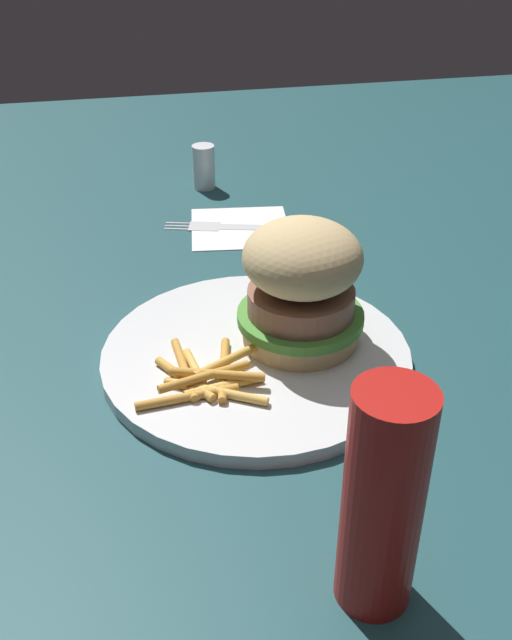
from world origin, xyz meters
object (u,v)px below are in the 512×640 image
plate (256,356)px  ketchup_bottle (383,502)px  salt_shaker (204,167)px  sandwich (302,284)px  fries_pile (206,377)px  napkin (240,227)px  fork (239,225)px

plate → ketchup_bottle: bearing=94.5°
salt_shaker → sandwich: bearing=93.9°
fries_pile → salt_shaker: (-0.06, -0.42, 0.01)m
napkin → fork: 0.00m
plate → salt_shaker: 0.39m
napkin → salt_shaker: size_ratio=2.00×
sandwich → salt_shaker: (0.03, -0.38, -0.04)m
sandwich → plate: bearing=13.7°
sandwich → salt_shaker: size_ratio=1.96×
fries_pile → ketchup_bottle: size_ratio=0.74×
fries_pile → plate: bearing=-142.9°
napkin → ketchup_bottle: ketchup_bottle is taller
sandwich → ketchup_bottle: ketchup_bottle is taller
plate → fork: size_ratio=1.50×
plate → fork: 0.26m
fries_pile → fork: size_ratio=0.63×
fries_pile → napkin: size_ratio=0.98×
plate → ketchup_bottle: ketchup_bottle is taller
plate → salt_shaker: bearing=-92.1°
ketchup_bottle → fries_pile: bearing=-71.9°
ketchup_bottle → salt_shaker: size_ratio=2.64×
fries_pile → fork: (-0.08, -0.30, -0.01)m
sandwich → fries_pile: bearing=27.5°
napkin → ketchup_bottle: size_ratio=0.76×
napkin → ketchup_bottle: 0.50m
plate → napkin: plate is taller
plate → napkin: (-0.04, -0.26, -0.01)m
ketchup_bottle → salt_shaker: bearing=-89.6°
napkin → sandwich: bearing=90.9°
plate → fries_pile: 0.06m
plate → sandwich: size_ratio=2.39×
fries_pile → ketchup_bottle: (-0.07, 0.20, 0.06)m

